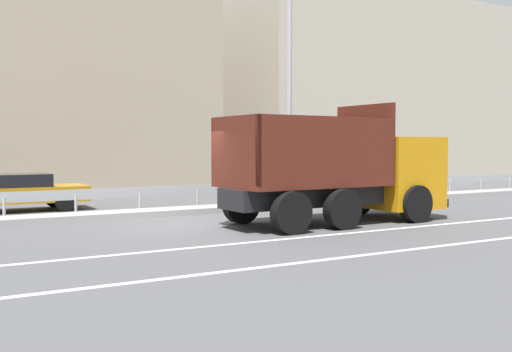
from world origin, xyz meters
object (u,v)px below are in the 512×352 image
Objects in this scene: dump_truck at (355,177)px; parked_car_4 at (15,192)px; street_lamp_1 at (293,62)px; median_road_sign at (362,167)px.

dump_truck reaches higher than parked_car_4.
street_lamp_1 is (0.45, 3.87, 3.73)m from dump_truck.
street_lamp_1 is 10.09m from parked_car_4.
median_road_sign is at bearing 4.69° from street_lamp_1.
street_lamp_1 is at bearing -112.60° from parked_car_4.
dump_truck is at bearing -132.26° from median_road_sign.
dump_truck is 1.46× the size of parked_car_4.
median_road_sign is 12.19m from parked_car_4.
median_road_sign is 0.28× the size of street_lamp_1.
parked_car_4 is (-7.96, 7.40, -0.59)m from dump_truck.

